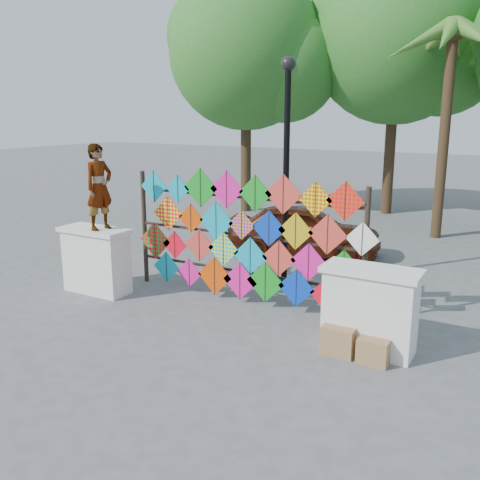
# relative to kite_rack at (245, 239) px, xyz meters

# --- Properties ---
(ground) EXTENTS (80.00, 80.00, 0.00)m
(ground) POSITION_rel_kite_rack_xyz_m (-0.09, -0.73, -1.21)
(ground) COLOR slate
(ground) RESTS_ON ground
(parapet_left) EXTENTS (1.40, 0.65, 1.28)m
(parapet_left) POSITION_rel_kite_rack_xyz_m (-2.79, -0.93, -0.56)
(parapet_left) COLOR white
(parapet_left) RESTS_ON ground
(parapet_right) EXTENTS (1.40, 0.65, 1.28)m
(parapet_right) POSITION_rel_kite_rack_xyz_m (2.61, -0.93, -0.56)
(parapet_right) COLOR white
(parapet_right) RESTS_ON ground
(kite_rack) EXTENTS (4.96, 0.24, 2.44)m
(kite_rack) POSITION_rel_kite_rack_xyz_m (0.00, 0.00, 0.00)
(kite_rack) COLOR black
(kite_rack) RESTS_ON ground
(tree_west) EXTENTS (5.85, 5.20, 8.01)m
(tree_west) POSITION_rel_kite_rack_xyz_m (-4.49, 8.30, 4.17)
(tree_west) COLOR #47341E
(tree_west) RESTS_ON ground
(tree_mid) EXTENTS (6.30, 5.60, 8.61)m
(tree_mid) POSITION_rel_kite_rack_xyz_m (0.01, 10.30, 4.57)
(tree_mid) COLOR #47341E
(tree_mid) RESTS_ON ground
(palm_tree) EXTENTS (3.62, 3.62, 5.83)m
(palm_tree) POSITION_rel_kite_rack_xyz_m (2.11, 7.27, 3.74)
(palm_tree) COLOR #47341E
(palm_tree) RESTS_ON ground
(vendor_woman) EXTENTS (0.45, 0.63, 1.61)m
(vendor_woman) POSITION_rel_kite_rack_xyz_m (-2.60, -0.93, 0.88)
(vendor_woman) COLOR #99999E
(vendor_woman) RESTS_ON parapet_left
(sedan) EXTENTS (3.97, 2.40, 1.26)m
(sedan) POSITION_rel_kite_rack_xyz_m (-0.38, 3.63, -0.58)
(sedan) COLOR #4E1C0D
(sedan) RESTS_ON ground
(lamppost) EXTENTS (0.28, 0.28, 4.46)m
(lamppost) POSITION_rel_kite_rack_xyz_m (0.21, 1.27, 1.48)
(lamppost) COLOR black
(lamppost) RESTS_ON ground
(cardboard_box_near) EXTENTS (0.48, 0.43, 0.43)m
(cardboard_box_near) POSITION_rel_kite_rack_xyz_m (2.27, -1.20, -0.99)
(cardboard_box_near) COLOR #AE7C54
(cardboard_box_near) RESTS_ON ground
(cardboard_box_far) EXTENTS (0.43, 0.40, 0.37)m
(cardboard_box_far) POSITION_rel_kite_rack_xyz_m (2.80, -1.24, -1.03)
(cardboard_box_far) COLOR #AE7C54
(cardboard_box_far) RESTS_ON ground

